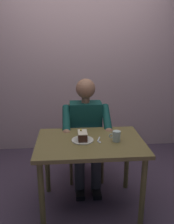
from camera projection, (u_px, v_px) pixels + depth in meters
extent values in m
plane|color=#4D3B4D|center=(90.00, 206.00, 2.38)|extent=(14.00, 14.00, 0.00)
cube|color=#D1A9A8|center=(81.00, 49.00, 3.34)|extent=(6.40, 0.12, 3.00)
cube|color=brown|center=(90.00, 143.00, 2.17)|extent=(0.99, 0.69, 0.04)
cylinder|color=brown|center=(143.00, 191.00, 2.04)|extent=(0.05, 0.05, 0.70)
cylinder|color=brown|center=(42.00, 197.00, 1.97)|extent=(0.05, 0.05, 0.70)
cylinder|color=brown|center=(127.00, 160.00, 2.58)|extent=(0.05, 0.05, 0.70)
cylinder|color=brown|center=(47.00, 163.00, 2.51)|extent=(0.05, 0.05, 0.70)
cube|color=brown|center=(86.00, 145.00, 2.80)|extent=(0.42, 0.42, 0.04)
cube|color=brown|center=(84.00, 120.00, 2.91)|extent=(0.38, 0.04, 0.45)
cylinder|color=brown|center=(102.00, 167.00, 2.70)|extent=(0.04, 0.04, 0.41)
cylinder|color=brown|center=(71.00, 169.00, 2.68)|extent=(0.04, 0.04, 0.41)
cylinder|color=brown|center=(98.00, 153.00, 3.05)|extent=(0.04, 0.04, 0.41)
cylinder|color=brown|center=(71.00, 154.00, 3.02)|extent=(0.04, 0.04, 0.41)
cube|color=#11403B|center=(86.00, 124.00, 2.70)|extent=(0.36, 0.22, 0.51)
sphere|color=#986449|center=(86.00, 89.00, 2.58)|extent=(0.22, 0.22, 0.22)
cylinder|color=#986449|center=(86.00, 100.00, 2.62)|extent=(0.09, 0.09, 0.06)
cylinder|color=#11403B|center=(107.00, 118.00, 2.55)|extent=(0.08, 0.33, 0.26)
sphere|color=#986449|center=(109.00, 132.00, 2.43)|extent=(0.09, 0.09, 0.09)
cylinder|color=#11403B|center=(66.00, 119.00, 2.52)|extent=(0.08, 0.33, 0.26)
sphere|color=#986449|center=(67.00, 133.00, 2.40)|extent=(0.09, 0.09, 0.09)
cylinder|color=#333436|center=(94.00, 150.00, 2.67)|extent=(0.13, 0.38, 0.14)
cylinder|color=#333436|center=(79.00, 150.00, 2.66)|extent=(0.13, 0.38, 0.14)
cylinder|color=#333436|center=(96.00, 175.00, 2.57)|extent=(0.11, 0.11, 0.39)
cube|color=black|center=(96.00, 192.00, 2.56)|extent=(0.09, 0.22, 0.05)
cylinder|color=#333436|center=(80.00, 176.00, 2.55)|extent=(0.11, 0.11, 0.39)
cube|color=black|center=(80.00, 193.00, 2.55)|extent=(0.09, 0.22, 0.05)
cylinder|color=silver|center=(83.00, 140.00, 2.17)|extent=(0.20, 0.20, 0.01)
cube|color=#42241A|center=(82.00, 136.00, 2.16)|extent=(0.08, 0.14, 0.07)
cube|color=beige|center=(82.00, 132.00, 2.15)|extent=(0.08, 0.14, 0.01)
sphere|color=gold|center=(81.00, 130.00, 2.16)|extent=(0.02, 0.02, 0.02)
cylinder|color=#B4C4B9|center=(116.00, 136.00, 2.15)|extent=(0.07, 0.07, 0.10)
torus|color=#B4C4B9|center=(111.00, 136.00, 2.14)|extent=(0.05, 0.01, 0.05)
cylinder|color=black|center=(117.00, 132.00, 2.13)|extent=(0.06, 0.06, 0.01)
cube|color=silver|center=(99.00, 139.00, 2.19)|extent=(0.04, 0.11, 0.01)
ellipsoid|color=silver|center=(100.00, 142.00, 2.13)|extent=(0.03, 0.04, 0.01)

